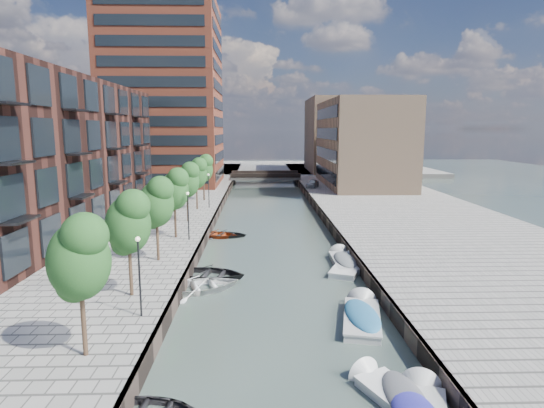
{
  "coord_description": "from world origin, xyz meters",
  "views": [
    {
      "loc": [
        -1.21,
        -13.97,
        10.36
      ],
      "look_at": [
        0.0,
        27.42,
        3.5
      ],
      "focal_mm": 30.0,
      "sensor_mm": 36.0,
      "label": 1
    }
  ],
  "objects_px": {
    "bridge": "(265,177)",
    "tree_6": "(203,168)",
    "tree_1": "(128,221)",
    "tree_5": "(196,173)",
    "motorboat_4": "(344,261)",
    "sloop_3": "(201,291)",
    "car": "(313,183)",
    "tree_2": "(156,201)",
    "sloop_4": "(225,237)",
    "tree_3": "(174,188)",
    "tree_0": "(79,256)",
    "motorboat_2": "(350,267)",
    "sloop_2": "(216,237)",
    "motorboat_3": "(362,316)",
    "motorboat_1": "(397,397)",
    "tree_4": "(187,179)",
    "sloop_1": "(209,278)"
  },
  "relations": [
    {
      "from": "tree_3",
      "to": "sloop_4",
      "type": "distance_m",
      "value": 7.86
    },
    {
      "from": "tree_4",
      "to": "sloop_1",
      "type": "relative_size",
      "value": 1.17
    },
    {
      "from": "tree_2",
      "to": "tree_1",
      "type": "bearing_deg",
      "value": -90.0
    },
    {
      "from": "bridge",
      "to": "tree_5",
      "type": "xyz_separation_m",
      "value": [
        -8.5,
        -33.0,
        3.92
      ]
    },
    {
      "from": "tree_6",
      "to": "sloop_2",
      "type": "distance_m",
      "value": 17.98
    },
    {
      "from": "tree_1",
      "to": "motorboat_1",
      "type": "bearing_deg",
      "value": -36.08
    },
    {
      "from": "bridge",
      "to": "tree_6",
      "type": "bearing_deg",
      "value": -108.1
    },
    {
      "from": "sloop_3",
      "to": "motorboat_3",
      "type": "xyz_separation_m",
      "value": [
        9.42,
        -4.84,
        0.22
      ]
    },
    {
      "from": "tree_2",
      "to": "tree_3",
      "type": "relative_size",
      "value": 1.0
    },
    {
      "from": "bridge",
      "to": "tree_5",
      "type": "height_order",
      "value": "tree_5"
    },
    {
      "from": "sloop_2",
      "to": "motorboat_3",
      "type": "xyz_separation_m",
      "value": [
        9.81,
        -19.64,
        0.22
      ]
    },
    {
      "from": "tree_5",
      "to": "motorboat_4",
      "type": "height_order",
      "value": "tree_5"
    },
    {
      "from": "tree_0",
      "to": "tree_5",
      "type": "height_order",
      "value": "same"
    },
    {
      "from": "bridge",
      "to": "motorboat_2",
      "type": "height_order",
      "value": "bridge"
    },
    {
      "from": "tree_4",
      "to": "motorboat_4",
      "type": "xyz_separation_m",
      "value": [
        13.9,
        -12.02,
        -5.09
      ]
    },
    {
      "from": "motorboat_4",
      "to": "tree_5",
      "type": "bearing_deg",
      "value": 126.17
    },
    {
      "from": "tree_1",
      "to": "car",
      "type": "bearing_deg",
      "value": 71.52
    },
    {
      "from": "sloop_2",
      "to": "sloop_3",
      "type": "distance_m",
      "value": 14.81
    },
    {
      "from": "tree_6",
      "to": "motorboat_4",
      "type": "xyz_separation_m",
      "value": [
        13.9,
        -26.02,
        -5.09
      ]
    },
    {
      "from": "tree_2",
      "to": "motorboat_4",
      "type": "xyz_separation_m",
      "value": [
        13.9,
        1.98,
        -5.09
      ]
    },
    {
      "from": "tree_1",
      "to": "tree_5",
      "type": "bearing_deg",
      "value": 90.0
    },
    {
      "from": "bridge",
      "to": "tree_3",
      "type": "height_order",
      "value": "tree_3"
    },
    {
      "from": "tree_0",
      "to": "tree_6",
      "type": "distance_m",
      "value": 42.0
    },
    {
      "from": "tree_3",
      "to": "tree_6",
      "type": "distance_m",
      "value": 21.0
    },
    {
      "from": "tree_0",
      "to": "bridge",
      "type": "bearing_deg",
      "value": 82.87
    },
    {
      "from": "tree_5",
      "to": "sloop_1",
      "type": "relative_size",
      "value": 1.17
    },
    {
      "from": "tree_2",
      "to": "sloop_4",
      "type": "distance_m",
      "value": 13.02
    },
    {
      "from": "sloop_1",
      "to": "sloop_4",
      "type": "height_order",
      "value": "sloop_1"
    },
    {
      "from": "tree_4",
      "to": "sloop_4",
      "type": "xyz_separation_m",
      "value": [
        4.0,
        -2.8,
        -5.31
      ]
    },
    {
      "from": "tree_5",
      "to": "tree_0",
      "type": "bearing_deg",
      "value": -90.0
    },
    {
      "from": "sloop_4",
      "to": "tree_3",
      "type": "bearing_deg",
      "value": 144.57
    },
    {
      "from": "tree_3",
      "to": "tree_4",
      "type": "height_order",
      "value": "same"
    },
    {
      "from": "tree_0",
      "to": "sloop_1",
      "type": "xyz_separation_m",
      "value": [
        3.78,
        12.81,
        -5.31
      ]
    },
    {
      "from": "tree_0",
      "to": "tree_3",
      "type": "relative_size",
      "value": 1.0
    },
    {
      "from": "tree_0",
      "to": "sloop_3",
      "type": "xyz_separation_m",
      "value": [
        3.49,
        10.3,
        -5.31
      ]
    },
    {
      "from": "tree_1",
      "to": "tree_3",
      "type": "xyz_separation_m",
      "value": [
        0.0,
        14.0,
        0.0
      ]
    },
    {
      "from": "tree_0",
      "to": "tree_5",
      "type": "xyz_separation_m",
      "value": [
        0.0,
        35.0,
        0.0
      ]
    },
    {
      "from": "tree_2",
      "to": "sloop_3",
      "type": "distance_m",
      "value": 7.35
    },
    {
      "from": "bridge",
      "to": "car",
      "type": "distance_m",
      "value": 15.13
    },
    {
      "from": "tree_4",
      "to": "tree_6",
      "type": "height_order",
      "value": "same"
    },
    {
      "from": "tree_4",
      "to": "tree_6",
      "type": "xyz_separation_m",
      "value": [
        0.0,
        14.0,
        0.0
      ]
    },
    {
      "from": "tree_5",
      "to": "motorboat_4",
      "type": "relative_size",
      "value": 1.13
    },
    {
      "from": "sloop_3",
      "to": "car",
      "type": "height_order",
      "value": "car"
    },
    {
      "from": "bridge",
      "to": "tree_4",
      "type": "relative_size",
      "value": 2.18
    },
    {
      "from": "car",
      "to": "sloop_3",
      "type": "bearing_deg",
      "value": -85.3
    },
    {
      "from": "motorboat_1",
      "to": "tree_0",
      "type": "bearing_deg",
      "value": 170.27
    },
    {
      "from": "tree_2",
      "to": "tree_6",
      "type": "distance_m",
      "value": 28.0
    },
    {
      "from": "sloop_1",
      "to": "motorboat_1",
      "type": "bearing_deg",
      "value": -137.57
    },
    {
      "from": "tree_5",
      "to": "tree_3",
      "type": "bearing_deg",
      "value": -90.0
    },
    {
      "from": "tree_0",
      "to": "motorboat_2",
      "type": "distance_m",
      "value": 21.16
    }
  ]
}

